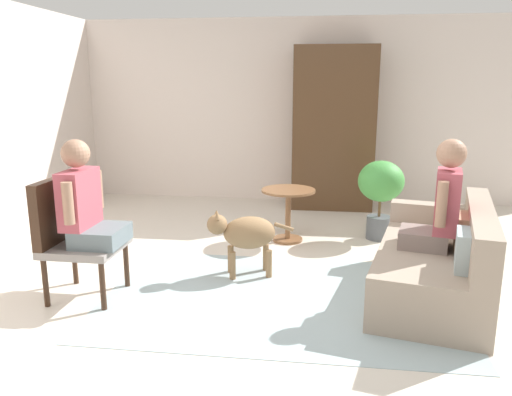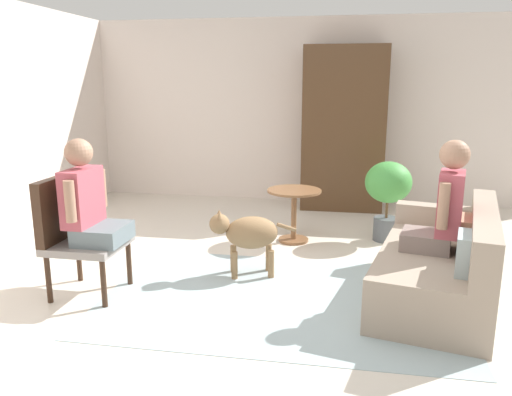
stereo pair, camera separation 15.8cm
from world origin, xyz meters
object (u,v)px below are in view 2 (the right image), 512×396
Objects in this scene: round_end_table at (294,206)px; armoire_cabinet at (344,129)px; armchair at (73,228)px; person_on_couch at (444,206)px; dog at (248,233)px; potted_plant at (388,189)px; person_on_armchair at (88,202)px; couch at (442,266)px.

armoire_cabinet is at bearing 73.19° from round_end_table.
armchair is 0.45× the size of armoire_cabinet.
person_on_couch is at bearing 7.13° from armchair.
round_end_table is 1.10m from dog.
person_on_couch is 1.56m from potted_plant.
potted_plant is at bearing 100.89° from person_on_couch.
person_on_armchair is at bearing -142.77° from potted_plant.
person_on_couch is 1.88m from round_end_table.
armchair is 1.66× the size of round_end_table.
person_on_couch is 2.80m from person_on_armchair.
armchair is (-2.97, -0.38, 0.27)m from couch.
person_on_couch reaches higher than potted_plant.
couch is 3.01m from armchair.
armchair is at bearing -134.37° from round_end_table.
round_end_table is at bearing 73.82° from dog.
dog is at bearing 171.01° from person_on_couch.
round_end_table is (-1.29, 1.31, -0.39)m from person_on_couch.
couch is 0.84× the size of armoire_cabinet.
armchair is 1.11× the size of person_on_couch.
couch is 2.88m from person_on_armchair.
armoire_cabinet is at bearing 105.83° from couch.
person_on_armchair is (-2.81, -0.39, 0.50)m from couch.
person_on_armchair reaches higher than couch.
potted_plant is at bearing 102.24° from couch.
armchair reaches higher than round_end_table.
potted_plant is at bearing 44.11° from dog.
person_on_couch reaches higher than couch.
dog is at bearing -106.56° from armoire_cabinet.
dog is (-0.31, -1.06, -0.00)m from round_end_table.
armoire_cabinet is (0.49, 1.64, 0.69)m from round_end_table.
round_end_table is at bearing -106.81° from armoire_cabinet.
person_on_couch is 1.00× the size of potted_plant.
person_on_couch is 1.16× the size of dog.
round_end_table is 0.27× the size of armoire_cabinet.
couch is 3.15m from armoire_cabinet.
person_on_armchair is at bearing -0.60° from armchair.
dog is 2.90m from armoire_cabinet.
person_on_armchair is at bearing -172.44° from person_on_couch.
armchair is at bearing 179.40° from person_on_armchair.
armoire_cabinet is (1.98, 3.32, 0.30)m from person_on_armchair.
armchair reaches higher than dog.
armchair is 1.48m from dog.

